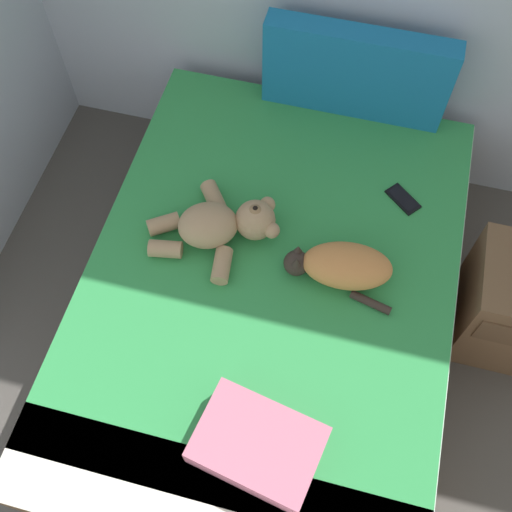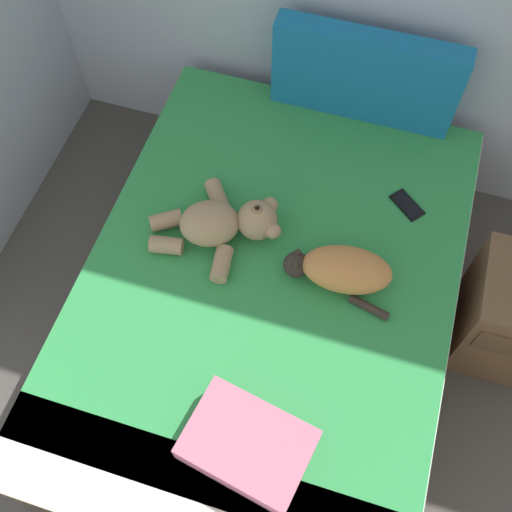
{
  "view_description": "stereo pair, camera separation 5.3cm",
  "coord_description": "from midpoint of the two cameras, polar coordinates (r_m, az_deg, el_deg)",
  "views": [
    {
      "loc": [
        1.59,
        2.02,
        2.61
      ],
      "look_at": [
        1.31,
        3.12,
        0.59
      ],
      "focal_mm": 42.55,
      "sensor_mm": 36.0,
      "label": 1
    },
    {
      "loc": [
        1.64,
        2.04,
        2.61
      ],
      "look_at": [
        1.31,
        3.12,
        0.59
      ],
      "focal_mm": 42.55,
      "sensor_mm": 36.0,
      "label": 2
    }
  ],
  "objects": [
    {
      "name": "teddy_bear",
      "position": [
        2.37,
        -2.45,
        3.07
      ],
      "size": [
        0.53,
        0.44,
        0.17
      ],
      "color": "tan",
      "rests_on": "bed"
    },
    {
      "name": "patterned_cushion",
      "position": [
        2.72,
        10.81,
        16.25
      ],
      "size": [
        0.8,
        0.11,
        0.42
      ],
      "color": "#1972AD",
      "rests_on": "bed"
    },
    {
      "name": "cell_phone",
      "position": [
        2.58,
        14.58,
        4.66
      ],
      "size": [
        0.16,
        0.15,
        0.01
      ],
      "color": "black",
      "rests_on": "bed"
    },
    {
      "name": "throw_pillow",
      "position": [
        2.07,
        0.0,
        -17.34
      ],
      "size": [
        0.44,
        0.35,
        0.11
      ],
      "primitive_type": "cube",
      "rotation": [
        0.0,
        0.0,
        -0.18
      ],
      "color": "#D1728C",
      "rests_on": "bed"
    },
    {
      "name": "bed",
      "position": [
        2.58,
        1.71,
        -4.76
      ],
      "size": [
        1.47,
        2.01,
        0.53
      ],
      "color": "brown",
      "rests_on": "ground_plane"
    },
    {
      "name": "cat",
      "position": [
        2.3,
        8.69,
        -1.27
      ],
      "size": [
        0.43,
        0.25,
        0.15
      ],
      "color": "#D18447",
      "rests_on": "bed"
    }
  ]
}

